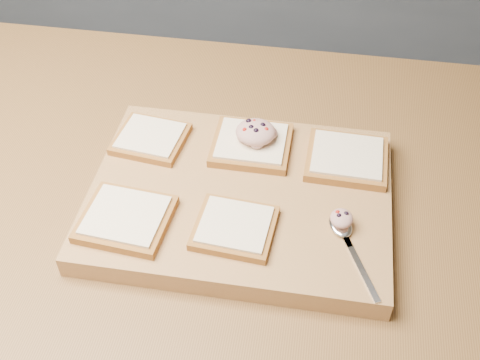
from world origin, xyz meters
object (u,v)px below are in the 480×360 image
object	(u,v)px
cutting_board	(240,198)
tuna_salad_dollop	(256,132)
spoon	(343,231)
bread_far_center	(251,144)

from	to	relation	value
cutting_board	tuna_salad_dollop	xyz separation A→B (m)	(0.01, 0.10, 0.05)
spoon	cutting_board	bearing A→B (deg)	159.00
cutting_board	spoon	world-z (taller)	spoon
cutting_board	spoon	distance (m)	0.17
bread_far_center	tuna_salad_dollop	size ratio (longest dim) A/B	1.95
cutting_board	bread_far_center	distance (m)	0.10
bread_far_center	tuna_salad_dollop	world-z (taller)	tuna_salad_dollop
cutting_board	bread_far_center	xyz separation A→B (m)	(0.00, 0.10, 0.03)
bread_far_center	spoon	bearing A→B (deg)	-45.46
tuna_salad_dollop	spoon	size ratio (longest dim) A/B	0.43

